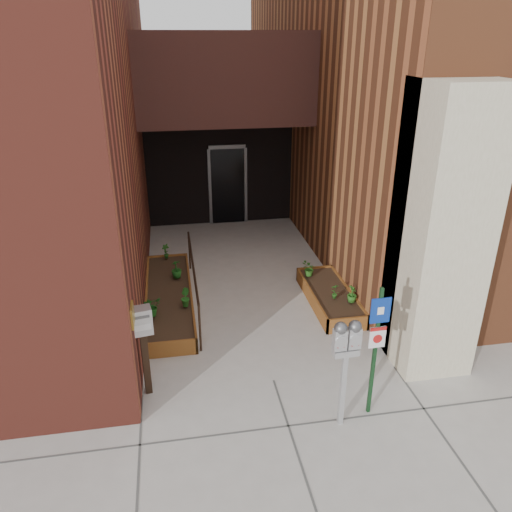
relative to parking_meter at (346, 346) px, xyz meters
name	(u,v)px	position (x,y,z in m)	size (l,w,h in m)	color
ground	(273,381)	(-0.72, 1.06, -1.26)	(80.00, 80.00, 0.00)	#9E9991
architecture	(210,31)	(-0.90, 7.95, 3.72)	(20.00, 14.60, 10.00)	maroon
planter_left	(169,298)	(-2.27, 3.76, -1.13)	(0.90, 3.60, 0.30)	brown
planter_right	(330,297)	(0.88, 3.26, -1.13)	(0.80, 2.20, 0.30)	brown
handrail	(193,270)	(-1.77, 3.71, -0.52)	(0.04, 3.34, 0.90)	black
parking_meter	(346,346)	(0.00, 0.00, 0.00)	(0.37, 0.17, 1.63)	#B3B3B6
sign_post	(377,339)	(0.47, 0.14, -0.04)	(0.27, 0.07, 1.99)	#133519
payment_dropbox	(143,333)	(-2.62, 1.12, -0.22)	(0.32, 0.26, 1.45)	black
shrub_left_a	(152,306)	(-2.57, 2.88, -0.78)	(0.33, 0.33, 0.36)	#1C5E1A
shrub_left_b	(185,297)	(-1.97, 3.12, -0.79)	(0.19, 0.19, 0.35)	#20601B
shrub_left_c	(176,269)	(-2.08, 4.35, -0.77)	(0.22, 0.22, 0.39)	#1A5418
shrub_left_d	(166,251)	(-2.29, 5.36, -0.79)	(0.18, 0.18, 0.34)	#1F5317
shrub_right_a	(352,294)	(1.13, 2.73, -0.80)	(0.18, 0.18, 0.33)	#28621C
shrub_right_b	(335,291)	(0.86, 2.91, -0.81)	(0.16, 0.16, 0.31)	#265E1B
shrub_right_c	(309,269)	(0.63, 3.93, -0.81)	(0.29, 0.29, 0.32)	#29611B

